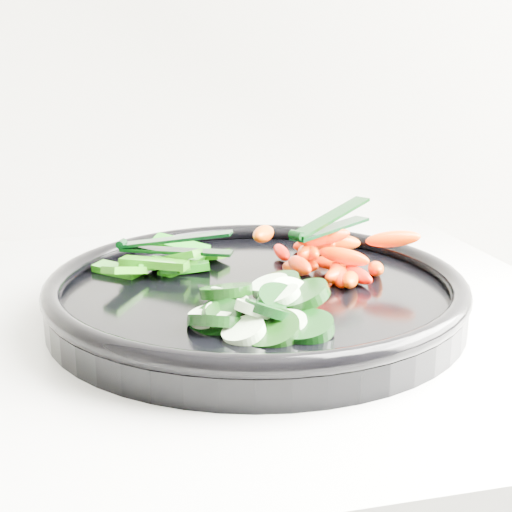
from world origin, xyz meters
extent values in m
cylinder|color=black|center=(0.70, 1.68, 0.94)|extent=(0.46, 0.46, 0.02)
torus|color=black|center=(0.70, 1.68, 0.96)|extent=(0.46, 0.46, 0.02)
cylinder|color=black|center=(0.68, 1.57, 0.96)|extent=(0.06, 0.06, 0.03)
cylinder|color=#DAF0C0|center=(0.66, 1.57, 0.96)|extent=(0.05, 0.05, 0.02)
cylinder|color=black|center=(0.65, 1.60, 0.96)|extent=(0.05, 0.05, 0.03)
cylinder|color=#CDEEBE|center=(0.67, 1.62, 0.96)|extent=(0.04, 0.04, 0.02)
cylinder|color=black|center=(0.66, 1.60, 0.96)|extent=(0.05, 0.05, 0.02)
cylinder|color=#D7F0C0|center=(0.67, 1.62, 0.96)|extent=(0.03, 0.03, 0.02)
cylinder|color=black|center=(0.71, 1.57, 0.96)|extent=(0.06, 0.06, 0.02)
cylinder|color=#C9E9BA|center=(0.70, 1.58, 0.96)|extent=(0.05, 0.05, 0.02)
cylinder|color=black|center=(0.66, 1.62, 0.96)|extent=(0.06, 0.06, 0.02)
cylinder|color=beige|center=(0.67, 1.62, 0.96)|extent=(0.04, 0.04, 0.02)
cylinder|color=black|center=(0.65, 1.61, 0.96)|extent=(0.05, 0.05, 0.01)
cylinder|color=beige|center=(0.65, 1.61, 0.96)|extent=(0.05, 0.05, 0.02)
cylinder|color=black|center=(0.66, 1.60, 0.96)|extent=(0.05, 0.05, 0.02)
cylinder|color=beige|center=(0.66, 1.61, 0.96)|extent=(0.05, 0.05, 0.02)
cylinder|color=black|center=(0.65, 1.60, 0.96)|extent=(0.06, 0.06, 0.03)
cylinder|color=beige|center=(0.66, 1.62, 0.96)|extent=(0.04, 0.04, 0.02)
cylinder|color=black|center=(0.72, 1.61, 0.97)|extent=(0.06, 0.06, 0.03)
cylinder|color=#DDF9C7|center=(0.70, 1.61, 0.97)|extent=(0.04, 0.04, 0.02)
cylinder|color=black|center=(0.66, 1.64, 0.97)|extent=(0.05, 0.05, 0.02)
cylinder|color=beige|center=(0.67, 1.64, 0.97)|extent=(0.03, 0.03, 0.02)
cylinder|color=black|center=(0.69, 1.59, 0.97)|extent=(0.04, 0.04, 0.03)
cylinder|color=beige|center=(0.68, 1.59, 0.97)|extent=(0.04, 0.03, 0.02)
cylinder|color=black|center=(0.70, 1.61, 0.97)|extent=(0.05, 0.05, 0.03)
cylinder|color=#D9F5C4|center=(0.71, 1.62, 0.97)|extent=(0.05, 0.05, 0.03)
cylinder|color=black|center=(0.71, 1.64, 0.97)|extent=(0.05, 0.05, 0.02)
cylinder|color=#D7F7C5|center=(0.70, 1.64, 0.97)|extent=(0.04, 0.04, 0.02)
ellipsoid|color=#E03200|center=(0.78, 1.68, 0.96)|extent=(0.02, 0.05, 0.02)
ellipsoid|color=#F42100|center=(0.78, 1.68, 0.96)|extent=(0.04, 0.05, 0.02)
ellipsoid|color=#FF1500|center=(0.79, 1.67, 0.96)|extent=(0.03, 0.05, 0.02)
ellipsoid|color=#FF4C00|center=(0.74, 1.70, 0.96)|extent=(0.03, 0.05, 0.03)
ellipsoid|color=#EC5F00|center=(0.82, 1.69, 0.96)|extent=(0.03, 0.05, 0.03)
ellipsoid|color=red|center=(0.76, 1.71, 0.96)|extent=(0.03, 0.04, 0.02)
ellipsoid|color=#EA4200|center=(0.78, 1.66, 0.96)|extent=(0.03, 0.04, 0.02)
ellipsoid|color=red|center=(0.79, 1.71, 0.96)|extent=(0.05, 0.02, 0.02)
ellipsoid|color=#F92C00|center=(0.79, 1.77, 0.96)|extent=(0.05, 0.05, 0.03)
ellipsoid|color=#FF1200|center=(0.75, 1.76, 0.96)|extent=(0.02, 0.04, 0.02)
ellipsoid|color=#E23500|center=(0.74, 1.67, 0.98)|extent=(0.02, 0.05, 0.02)
ellipsoid|color=#F44000|center=(0.78, 1.73, 0.98)|extent=(0.02, 0.06, 0.03)
ellipsoid|color=#FC5100|center=(0.76, 1.71, 0.98)|extent=(0.02, 0.04, 0.02)
ellipsoid|color=#FF3400|center=(0.79, 1.69, 0.98)|extent=(0.05, 0.04, 0.02)
ellipsoid|color=#F66100|center=(0.76, 1.70, 0.98)|extent=(0.04, 0.05, 0.02)
ellipsoid|color=#E75300|center=(0.80, 1.74, 0.98)|extent=(0.05, 0.02, 0.02)
ellipsoid|color=#E64000|center=(0.78, 1.71, 0.99)|extent=(0.04, 0.02, 0.02)
ellipsoid|color=#DD5300|center=(0.72, 1.73, 0.99)|extent=(0.04, 0.05, 0.02)
ellipsoid|color=#FF0E00|center=(0.77, 1.71, 0.99)|extent=(0.05, 0.03, 0.02)
ellipsoid|color=#FF6600|center=(0.83, 1.68, 0.99)|extent=(0.06, 0.03, 0.02)
cube|color=#19690A|center=(0.64, 1.76, 0.96)|extent=(0.04, 0.06, 0.02)
cube|color=#1C6009|center=(0.64, 1.76, 0.96)|extent=(0.05, 0.05, 0.03)
cube|color=#236D0A|center=(0.67, 1.78, 0.96)|extent=(0.05, 0.06, 0.02)
cube|color=#116B0A|center=(0.64, 1.74, 0.96)|extent=(0.05, 0.02, 0.01)
cube|color=#13720A|center=(0.64, 1.75, 0.96)|extent=(0.06, 0.05, 0.02)
cube|color=#0C6609|center=(0.58, 1.75, 0.96)|extent=(0.05, 0.05, 0.01)
cube|color=#206809|center=(0.60, 1.75, 0.96)|extent=(0.03, 0.06, 0.02)
cube|color=#226F0A|center=(0.64, 1.75, 0.97)|extent=(0.05, 0.05, 0.02)
cube|color=#136809|center=(0.59, 1.72, 0.97)|extent=(0.04, 0.04, 0.02)
cube|color=#166609|center=(0.61, 1.73, 0.97)|extent=(0.07, 0.05, 0.01)
cube|color=#0A6C0A|center=(0.65, 1.79, 0.97)|extent=(0.06, 0.05, 0.02)
cylinder|color=black|center=(0.74, 1.68, 1.00)|extent=(0.01, 0.01, 0.01)
cube|color=black|center=(0.78, 1.71, 1.00)|extent=(0.10, 0.08, 0.00)
cube|color=black|center=(0.78, 1.71, 1.01)|extent=(0.10, 0.08, 0.02)
cylinder|color=black|center=(0.59, 1.77, 0.98)|extent=(0.01, 0.01, 0.01)
cube|color=black|center=(0.64, 1.75, 0.97)|extent=(0.11, 0.06, 0.00)
cube|color=black|center=(0.64, 1.75, 0.99)|extent=(0.11, 0.06, 0.02)
camera|label=1|loc=(0.56, 1.09, 1.16)|focal=50.00mm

